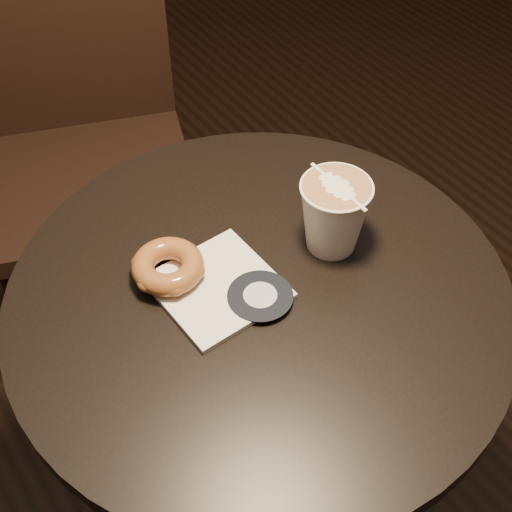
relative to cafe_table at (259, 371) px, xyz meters
name	(u,v)px	position (x,y,z in m)	size (l,w,h in m)	color
cafe_table	(259,371)	(0.00, 0.00, 0.00)	(0.70, 0.70, 0.75)	black
chair	(75,107)	(0.03, 0.72, 0.06)	(0.56, 0.56, 1.10)	black
pastry_bag	(218,287)	(-0.05, 0.04, 0.20)	(0.16, 0.16, 0.01)	white
doughnut	(168,266)	(-0.09, 0.09, 0.22)	(0.10, 0.10, 0.03)	brown
latte_cup	(334,216)	(0.14, 0.01, 0.26)	(0.10, 0.10, 0.11)	white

